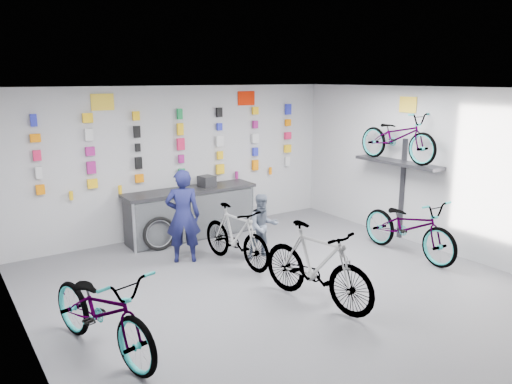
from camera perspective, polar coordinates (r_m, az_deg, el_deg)
floor at (r=7.43m, az=5.29°, el=-12.21°), size 8.00×8.00×0.00m
ceiling at (r=6.73m, az=5.82°, el=11.58°), size 8.00×8.00×0.00m
wall_back at (r=10.28m, az=-8.70°, el=3.54°), size 7.00×0.00×7.00m
wall_left at (r=5.51m, az=-24.13°, el=-5.68°), size 0.00×8.00×8.00m
wall_right at (r=9.50m, az=22.15°, el=1.96°), size 0.00×8.00×8.00m
counter at (r=10.09m, az=-7.39°, el=-2.49°), size 2.70×0.66×1.00m
merch_wall at (r=10.19m, az=-8.42°, el=5.07°), size 5.57×0.08×1.57m
wall_bracket at (r=10.08m, az=15.97°, el=2.80°), size 0.39×1.90×2.00m
sign_left at (r=9.60m, az=-17.14°, el=9.80°), size 0.42×0.02×0.30m
sign_right at (r=10.91m, az=-1.12°, el=10.67°), size 0.42×0.02×0.30m
sign_side at (r=10.07m, az=16.96°, el=9.53°), size 0.02×0.40×0.30m
bike_left at (r=6.15m, az=-17.14°, el=-12.82°), size 1.20×2.16×1.07m
bike_center at (r=7.14m, az=6.96°, el=-8.28°), size 0.90×1.99×1.16m
bike_right at (r=9.39m, az=17.08°, el=-3.78°), size 0.77×2.09×1.09m
bike_service at (r=8.58m, az=-2.32°, el=-4.96°), size 0.70×1.77×1.03m
bike_wall at (r=9.94m, az=15.89°, el=6.10°), size 0.63×1.80×0.95m
clerk at (r=8.70m, az=-8.34°, el=-2.74°), size 0.71×0.61×1.64m
customer at (r=8.85m, az=0.81°, el=-3.95°), size 0.65×0.56×1.16m
spare_wheel at (r=9.48m, az=-10.97°, el=-4.70°), size 0.65×0.16×0.64m
register at (r=10.11m, az=-5.64°, el=1.23°), size 0.32×0.34×0.22m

